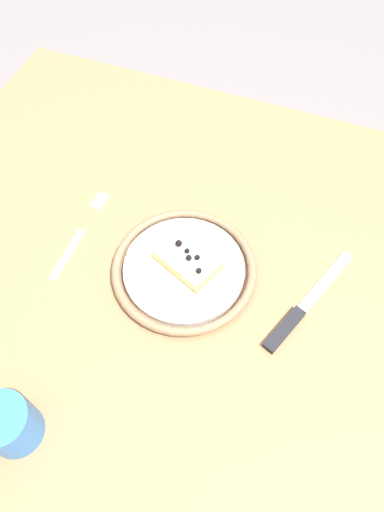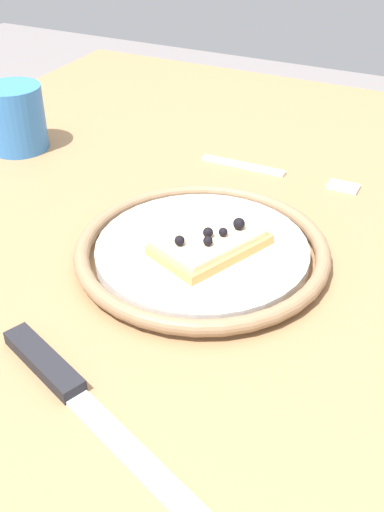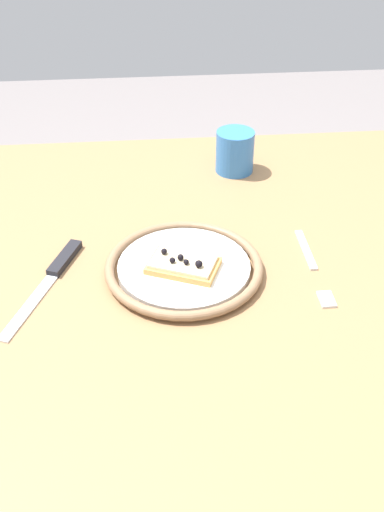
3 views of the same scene
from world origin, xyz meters
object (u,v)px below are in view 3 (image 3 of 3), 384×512
object	(u,v)px
cup	(235,152)
knife	(56,271)
plate	(184,267)
fork	(313,267)
dining_table	(209,308)
pizza_slice_near	(183,264)

from	to	relation	value
cup	knife	bearing A→B (deg)	43.50
plate	cup	bearing A→B (deg)	-111.26
fork	knife	bearing A→B (deg)	-3.32
plate	knife	distance (m)	0.20
dining_table	knife	xyz separation A→B (m)	(0.24, -0.01, 0.09)
plate	fork	size ratio (longest dim) A/B	1.24
pizza_slice_near	dining_table	bearing A→B (deg)	-157.09
plate	dining_table	bearing A→B (deg)	-168.02
knife	dining_table	bearing A→B (deg)	178.30
dining_table	cup	size ratio (longest dim) A/B	12.37
dining_table	cup	bearing A→B (deg)	-104.90
pizza_slice_near	knife	xyz separation A→B (m)	(0.20, -0.03, -0.02)
dining_table	plate	world-z (taller)	plate
knife	fork	world-z (taller)	knife
knife	cup	size ratio (longest dim) A/B	2.74
fork	cup	size ratio (longest dim) A/B	2.39
plate	knife	world-z (taller)	plate
plate	fork	distance (m)	0.21
dining_table	knife	world-z (taller)	knife
dining_table	fork	size ratio (longest dim) A/B	5.17
dining_table	cup	world-z (taller)	cup
cup	plate	bearing A→B (deg)	68.74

